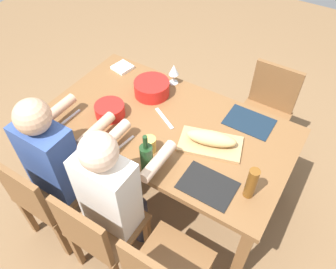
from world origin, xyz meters
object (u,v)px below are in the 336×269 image
cup_near_center (150,145)px  chair_near_left (44,197)px  beer_bottle (251,183)px  wine_bottle (147,158)px  wine_glass (174,71)px  napkin_stack (123,67)px  serving_bowl_pasta (152,87)px  serving_bowl_salad (110,109)px  bread_loaf (211,138)px  chair_near_center (99,232)px  diner_near_center (113,190)px  diner_near_left (56,157)px  chair_far_right (266,109)px  dining_table (168,132)px  cutting_board (210,144)px

cup_near_center → chair_near_left: bearing=-133.2°
beer_bottle → cup_near_center: (-0.66, -0.02, -0.06)m
wine_bottle → wine_glass: (-0.30, 0.80, 0.01)m
napkin_stack → serving_bowl_pasta: bearing=-19.5°
serving_bowl_pasta → beer_bottle: beer_bottle is taller
serving_bowl_salad → wine_glass: (0.19, 0.54, 0.07)m
bread_loaf → napkin_stack: bread_loaf is taller
chair_near_center → diner_near_center: 0.28m
cup_near_center → napkin_stack: bearing=138.5°
diner_near_left → beer_bottle: 1.22m
diner_near_left → chair_far_right: (0.93, 1.40, -0.21)m
chair_far_right → beer_bottle: size_ratio=3.86×
chair_near_left → beer_bottle: size_ratio=3.86×
diner_near_left → beer_bottle: bearing=17.7°
serving_bowl_salad → wine_bottle: wine_bottle is taller
serving_bowl_salad → cup_near_center: (0.42, -0.12, 0.00)m
dining_table → serving_bowl_salad: serving_bowl_salad is taller
chair_near_left → diner_near_center: (0.47, 0.18, 0.21)m
diner_near_center → wine_bottle: 0.28m
napkin_stack → diner_near_center: bearing=-55.5°
diner_near_left → cutting_board: bearing=36.2°
dining_table → diner_near_center: (0.00, -0.61, 0.04)m
serving_bowl_salad → wine_bottle: bearing=-27.5°
dining_table → diner_near_left: diner_near_left is taller
chair_near_left → serving_bowl_salad: bearing=83.2°
diner_near_left → dining_table: bearing=52.4°
diner_near_center → serving_bowl_pasta: (-0.27, 0.81, 0.10)m
chair_near_center → beer_bottle: 0.95m
diner_near_center → cup_near_center: 0.36m
diner_near_center → cup_near_center: diner_near_center is taller
diner_near_center → wine_glass: (-0.20, 1.01, 0.16)m
diner_near_left → bread_loaf: diner_near_left is taller
chair_near_left → serving_bowl_pasta: 1.06m
diner_near_center → napkin_stack: diner_near_center is taller
cup_near_center → diner_near_center: bearing=-94.9°
cutting_board → bread_loaf: bread_loaf is taller
napkin_stack → wine_bottle: bearing=-44.3°
serving_bowl_pasta → napkin_stack: serving_bowl_pasta is taller
cutting_board → beer_bottle: size_ratio=1.82×
diner_near_left → chair_far_right: bearing=56.2°
cutting_board → chair_far_right: bearing=80.8°
diner_near_left → serving_bowl_salad: diner_near_left is taller
bread_loaf → wine_glass: (-0.54, 0.42, 0.05)m
cutting_board → napkin_stack: 1.05m
serving_bowl_salad → wine_glass: bearing=70.9°
napkin_stack → beer_bottle: bearing=-23.3°
diner_near_left → beer_bottle: diner_near_left is taller
wine_bottle → cup_near_center: wine_bottle is taller
dining_table → bread_loaf: 0.37m
diner_near_left → chair_near_center: 0.55m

